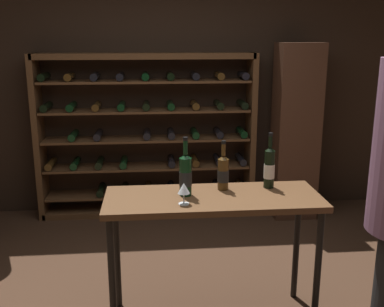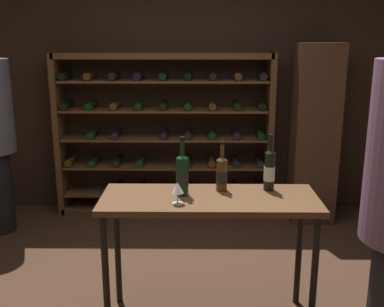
{
  "view_description": "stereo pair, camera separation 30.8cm",
  "coord_description": "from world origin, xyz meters",
  "px_view_note": "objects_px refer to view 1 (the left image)",
  "views": [
    {
      "loc": [
        -0.16,
        -2.79,
        1.88
      ],
      "look_at": [
        0.11,
        0.18,
        1.11
      ],
      "focal_mm": 42.69,
      "sensor_mm": 36.0,
      "label": 1
    },
    {
      "loc": [
        0.15,
        -2.8,
        1.88
      ],
      "look_at": [
        0.11,
        0.18,
        1.11
      ],
      "focal_mm": 42.69,
      "sensor_mm": 36.0,
      "label": 2
    }
  ],
  "objects_px": {
    "tasting_table": "(213,211)",
    "wine_glass_stemmed_center": "(184,189)",
    "wine_bottle_amber_reserve": "(269,167)",
    "display_cabinet": "(296,132)",
    "wine_bottle_gold_foil": "(186,175)",
    "wine_rack": "(148,135)",
    "wine_bottle_red_label": "(223,172)"
  },
  "relations": [
    {
      "from": "tasting_table",
      "to": "wine_glass_stemmed_center",
      "type": "distance_m",
      "value": 0.31
    },
    {
      "from": "wine_bottle_amber_reserve",
      "to": "tasting_table",
      "type": "bearing_deg",
      "value": -160.8
    },
    {
      "from": "display_cabinet",
      "to": "wine_bottle_gold_foil",
      "type": "relative_size",
      "value": 4.76
    },
    {
      "from": "tasting_table",
      "to": "wine_bottle_amber_reserve",
      "type": "height_order",
      "value": "wine_bottle_amber_reserve"
    },
    {
      "from": "wine_rack",
      "to": "wine_bottle_amber_reserve",
      "type": "relative_size",
      "value": 6.07
    },
    {
      "from": "wine_rack",
      "to": "display_cabinet",
      "type": "height_order",
      "value": "display_cabinet"
    },
    {
      "from": "wine_bottle_gold_foil",
      "to": "wine_bottle_red_label",
      "type": "distance_m",
      "value": 0.27
    },
    {
      "from": "tasting_table",
      "to": "display_cabinet",
      "type": "bearing_deg",
      "value": 58.26
    },
    {
      "from": "wine_rack",
      "to": "wine_bottle_red_label",
      "type": "height_order",
      "value": "wine_rack"
    },
    {
      "from": "wine_bottle_red_label",
      "to": "wine_glass_stemmed_center",
      "type": "bearing_deg",
      "value": -137.64
    },
    {
      "from": "tasting_table",
      "to": "display_cabinet",
      "type": "distance_m",
      "value": 2.12
    },
    {
      "from": "wine_bottle_gold_foil",
      "to": "wine_bottle_red_label",
      "type": "xyz_separation_m",
      "value": [
        0.26,
        0.09,
        -0.02
      ]
    },
    {
      "from": "wine_bottle_red_label",
      "to": "wine_rack",
      "type": "bearing_deg",
      "value": 104.85
    },
    {
      "from": "wine_bottle_red_label",
      "to": "wine_glass_stemmed_center",
      "type": "relative_size",
      "value": 2.45
    },
    {
      "from": "wine_bottle_gold_foil",
      "to": "wine_rack",
      "type": "bearing_deg",
      "value": 96.98
    },
    {
      "from": "display_cabinet",
      "to": "wine_bottle_amber_reserve",
      "type": "distance_m",
      "value": 1.82
    },
    {
      "from": "wine_bottle_gold_foil",
      "to": "wine_bottle_amber_reserve",
      "type": "distance_m",
      "value": 0.58
    },
    {
      "from": "wine_bottle_gold_foil",
      "to": "wine_glass_stemmed_center",
      "type": "bearing_deg",
      "value": -98.06
    },
    {
      "from": "wine_bottle_gold_foil",
      "to": "wine_bottle_amber_reserve",
      "type": "height_order",
      "value": "wine_bottle_gold_foil"
    },
    {
      "from": "display_cabinet",
      "to": "wine_bottle_red_label",
      "type": "distance_m",
      "value": 1.97
    },
    {
      "from": "wine_bottle_amber_reserve",
      "to": "wine_bottle_red_label",
      "type": "bearing_deg",
      "value": -177.75
    },
    {
      "from": "tasting_table",
      "to": "wine_bottle_red_label",
      "type": "height_order",
      "value": "wine_bottle_red_label"
    },
    {
      "from": "wine_glass_stemmed_center",
      "to": "wine_bottle_gold_foil",
      "type": "bearing_deg",
      "value": 81.94
    },
    {
      "from": "wine_rack",
      "to": "wine_bottle_red_label",
      "type": "bearing_deg",
      "value": -75.15
    },
    {
      "from": "wine_rack",
      "to": "wine_glass_stemmed_center",
      "type": "xyz_separation_m",
      "value": [
        0.22,
        -2.14,
        0.12
      ]
    },
    {
      "from": "wine_rack",
      "to": "wine_bottle_gold_foil",
      "type": "height_order",
      "value": "wine_rack"
    },
    {
      "from": "display_cabinet",
      "to": "wine_glass_stemmed_center",
      "type": "height_order",
      "value": "display_cabinet"
    },
    {
      "from": "wine_rack",
      "to": "display_cabinet",
      "type": "xyz_separation_m",
      "value": [
        1.53,
        -0.21,
        0.04
      ]
    },
    {
      "from": "wine_rack",
      "to": "tasting_table",
      "type": "xyz_separation_m",
      "value": [
        0.42,
        -2.01,
        -0.08
      ]
    },
    {
      "from": "tasting_table",
      "to": "wine_bottle_amber_reserve",
      "type": "relative_size",
      "value": 3.67
    },
    {
      "from": "tasting_table",
      "to": "wine_bottle_red_label",
      "type": "relative_size",
      "value": 4.15
    },
    {
      "from": "wine_rack",
      "to": "wine_bottle_amber_reserve",
      "type": "distance_m",
      "value": 2.05
    }
  ]
}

